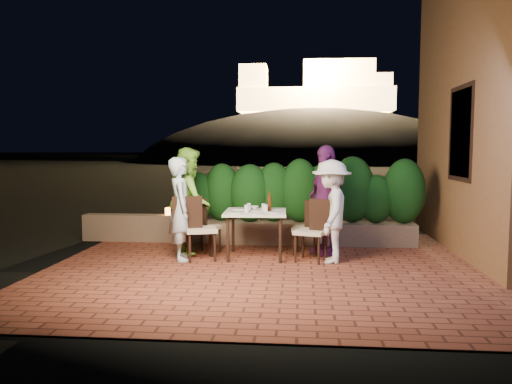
# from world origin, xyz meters

# --- Properties ---
(ground) EXTENTS (400.00, 400.00, 0.00)m
(ground) POSITION_xyz_m (0.00, 0.00, -0.02)
(ground) COLOR black
(ground) RESTS_ON ground
(terrace_floor) EXTENTS (7.00, 6.00, 0.15)m
(terrace_floor) POSITION_xyz_m (0.00, 0.50, -0.07)
(terrace_floor) COLOR brown
(terrace_floor) RESTS_ON ground
(building_wall) EXTENTS (1.60, 5.00, 5.00)m
(building_wall) POSITION_xyz_m (3.60, 2.00, 2.50)
(building_wall) COLOR brown
(building_wall) RESTS_ON ground
(window_pane) EXTENTS (0.08, 1.00, 1.40)m
(window_pane) POSITION_xyz_m (2.82, 1.50, 2.00)
(window_pane) COLOR black
(window_pane) RESTS_ON building_wall
(window_frame) EXTENTS (0.06, 1.15, 1.55)m
(window_frame) POSITION_xyz_m (2.81, 1.50, 2.00)
(window_frame) COLOR black
(window_frame) RESTS_ON building_wall
(planter) EXTENTS (4.20, 0.55, 0.40)m
(planter) POSITION_xyz_m (0.20, 2.30, 0.20)
(planter) COLOR brown
(planter) RESTS_ON ground
(hedge) EXTENTS (4.00, 0.70, 1.10)m
(hedge) POSITION_xyz_m (0.20, 2.30, 0.95)
(hedge) COLOR #0F3710
(hedge) RESTS_ON planter
(parapet) EXTENTS (2.20, 0.30, 0.50)m
(parapet) POSITION_xyz_m (-2.80, 2.30, 0.25)
(parapet) COLOR brown
(parapet) RESTS_ON ground
(hill) EXTENTS (52.00, 40.00, 22.00)m
(hill) POSITION_xyz_m (2.00, 60.00, -4.00)
(hill) COLOR black
(hill) RESTS_ON ground
(fortress) EXTENTS (26.00, 8.00, 8.00)m
(fortress) POSITION_xyz_m (2.00, 60.00, 10.50)
(fortress) COLOR #FFCC7A
(fortress) RESTS_ON hill
(dining_table) EXTENTS (1.01, 1.01, 0.75)m
(dining_table) POSITION_xyz_m (-0.50, 1.08, 0.38)
(dining_table) COLOR white
(dining_table) RESTS_ON ground
(plate_nw) EXTENTS (0.24, 0.24, 0.01)m
(plate_nw) POSITION_xyz_m (-0.79, 0.81, 0.76)
(plate_nw) COLOR white
(plate_nw) RESTS_ON dining_table
(plate_sw) EXTENTS (0.24, 0.24, 0.01)m
(plate_sw) POSITION_xyz_m (-0.77, 1.28, 0.76)
(plate_sw) COLOR white
(plate_sw) RESTS_ON dining_table
(plate_ne) EXTENTS (0.22, 0.22, 0.01)m
(plate_ne) POSITION_xyz_m (-0.19, 0.89, 0.76)
(plate_ne) COLOR white
(plate_ne) RESTS_ON dining_table
(plate_se) EXTENTS (0.23, 0.23, 0.01)m
(plate_se) POSITION_xyz_m (-0.24, 1.34, 0.76)
(plate_se) COLOR white
(plate_se) RESTS_ON dining_table
(plate_centre) EXTENTS (0.21, 0.21, 0.01)m
(plate_centre) POSITION_xyz_m (-0.48, 1.06, 0.76)
(plate_centre) COLOR white
(plate_centre) RESTS_ON dining_table
(plate_front) EXTENTS (0.20, 0.20, 0.01)m
(plate_front) POSITION_xyz_m (-0.45, 0.76, 0.76)
(plate_front) COLOR white
(plate_front) RESTS_ON dining_table
(glass_nw) EXTENTS (0.07, 0.07, 0.12)m
(glass_nw) POSITION_xyz_m (-0.63, 0.91, 0.81)
(glass_nw) COLOR silver
(glass_nw) RESTS_ON dining_table
(glass_sw) EXTENTS (0.06, 0.06, 0.11)m
(glass_sw) POSITION_xyz_m (-0.62, 1.24, 0.81)
(glass_sw) COLOR silver
(glass_sw) RESTS_ON dining_table
(glass_ne) EXTENTS (0.07, 0.07, 0.12)m
(glass_ne) POSITION_xyz_m (-0.33, 1.01, 0.81)
(glass_ne) COLOR silver
(glass_ne) RESTS_ON dining_table
(glass_se) EXTENTS (0.07, 0.07, 0.11)m
(glass_se) POSITION_xyz_m (-0.38, 1.20, 0.81)
(glass_se) COLOR silver
(glass_se) RESTS_ON dining_table
(beer_bottle) EXTENTS (0.06, 0.06, 0.32)m
(beer_bottle) POSITION_xyz_m (-0.28, 1.11, 0.91)
(beer_bottle) COLOR #471F0B
(beer_bottle) RESTS_ON dining_table
(bowl) EXTENTS (0.18, 0.18, 0.04)m
(bowl) POSITION_xyz_m (-0.56, 1.40, 0.77)
(bowl) COLOR white
(bowl) RESTS_ON dining_table
(chair_left_front) EXTENTS (0.59, 0.59, 1.01)m
(chair_left_front) POSITION_xyz_m (-1.34, 0.79, 0.51)
(chair_left_front) COLOR black
(chair_left_front) RESTS_ON ground
(chair_left_back) EXTENTS (0.54, 0.54, 0.92)m
(chair_left_back) POSITION_xyz_m (-1.36, 1.29, 0.46)
(chair_left_back) COLOR black
(chair_left_back) RESTS_ON ground
(chair_right_front) EXTENTS (0.58, 0.58, 0.98)m
(chair_right_front) POSITION_xyz_m (0.38, 0.84, 0.49)
(chair_right_front) COLOR black
(chair_right_front) RESTS_ON ground
(chair_right_back) EXTENTS (0.48, 0.48, 0.90)m
(chair_right_back) POSITION_xyz_m (0.31, 1.36, 0.45)
(chair_right_back) COLOR black
(chair_right_back) RESTS_ON ground
(diner_blue) EXTENTS (0.54, 0.68, 1.62)m
(diner_blue) POSITION_xyz_m (-1.65, 0.78, 0.81)
(diner_blue) COLOR silver
(diner_blue) RESTS_ON ground
(diner_green) EXTENTS (0.83, 0.98, 1.77)m
(diner_green) POSITION_xyz_m (-1.63, 1.31, 0.89)
(diner_green) COLOR #83D041
(diner_green) RESTS_ON ground
(diner_white) EXTENTS (0.71, 1.09, 1.59)m
(diner_white) POSITION_xyz_m (0.69, 0.81, 0.79)
(diner_white) COLOR silver
(diner_white) RESTS_ON ground
(diner_purple) EXTENTS (0.83, 1.15, 1.81)m
(diner_purple) POSITION_xyz_m (0.64, 1.41, 0.91)
(diner_purple) COLOR #6F2571
(diner_purple) RESTS_ON ground
(parapet_lamp) EXTENTS (0.10, 0.10, 0.14)m
(parapet_lamp) POSITION_xyz_m (-2.28, 2.30, 0.57)
(parapet_lamp) COLOR orange
(parapet_lamp) RESTS_ON parapet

